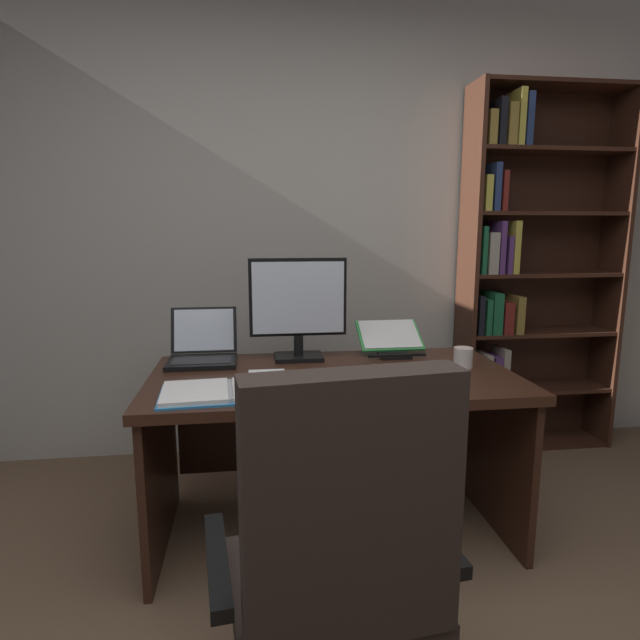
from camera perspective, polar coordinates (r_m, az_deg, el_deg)
wall_back at (r=3.07m, az=-1.52°, el=10.11°), size 4.66×0.12×2.63m
desk at (r=2.31m, az=1.17°, el=-10.04°), size 1.51×0.79×0.72m
bookshelf at (r=3.27m, az=21.38°, el=4.66°), size 0.92×0.26×2.09m
office_chair at (r=1.44m, az=1.85°, el=-27.78°), size 0.65×0.60×1.03m
monitor at (r=2.37m, az=-2.40°, el=1.18°), size 0.44×0.16×0.47m
laptop at (r=2.42m, az=-12.71°, el=-3.31°), size 0.30×0.31×0.23m
keyboard at (r=2.00m, az=-1.23°, el=-6.99°), size 0.42×0.15×0.02m
computer_mouse at (r=2.06m, az=7.17°, el=-6.40°), size 0.06×0.10×0.04m
reading_stand_with_book at (r=2.54m, az=7.70°, el=-2.01°), size 0.30×0.26×0.14m
open_binder at (r=1.95m, az=-9.78°, el=-7.66°), size 0.52×0.31×0.02m
notepad at (r=2.12m, az=-5.81°, el=-6.27°), size 0.15×0.21×0.01m
pen at (r=2.12m, az=-5.27°, el=-6.02°), size 0.14×0.01×0.01m
coffee_mug at (r=2.35m, az=15.40°, el=-3.97°), size 0.08×0.08×0.09m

